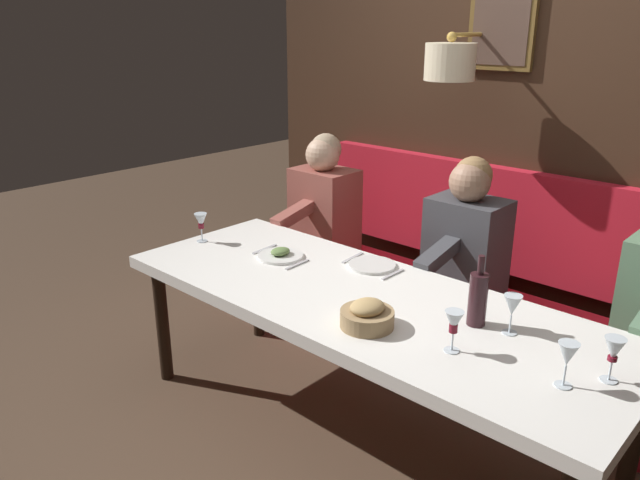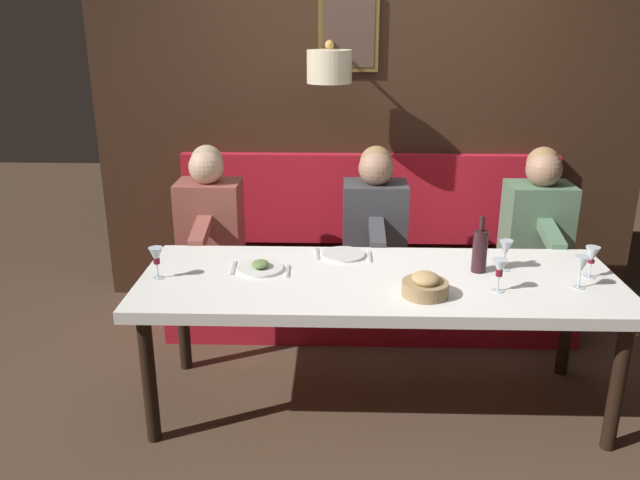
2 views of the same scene
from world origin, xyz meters
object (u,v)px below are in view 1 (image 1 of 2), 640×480
at_px(wine_glass_3, 614,351).
at_px(bread_bowl, 367,316).
at_px(diner_middle, 324,199).
at_px(wine_glass_2, 512,306).
at_px(wine_glass_0, 454,323).
at_px(wine_glass_4, 201,222).
at_px(diner_near, 467,234).
at_px(wine_bottle, 478,298).
at_px(dining_table, 361,308).
at_px(wine_glass_1, 567,356).

bearing_deg(wine_glass_3, bread_bowl, 106.19).
height_order(diner_middle, wine_glass_2, diner_middle).
bearing_deg(wine_glass_0, bread_bowl, 99.69).
distance_m(wine_glass_2, wine_glass_4, 1.78).
relative_size(diner_near, wine_glass_0, 4.82).
height_order(diner_near, wine_glass_0, diner_near).
xyz_separation_m(wine_glass_2, bread_bowl, (-0.34, 0.45, -0.07)).
height_order(wine_glass_0, wine_glass_3, same).
bearing_deg(wine_bottle, diner_middle, 63.19).
xyz_separation_m(wine_glass_4, bread_bowl, (-0.17, -1.32, -0.07)).
bearing_deg(diner_near, dining_table, 178.63).
bearing_deg(wine_glass_0, wine_glass_4, 86.14).
distance_m(dining_table, wine_glass_0, 0.61).
xyz_separation_m(dining_table, diner_middle, (0.88, 1.03, 0.14)).
relative_size(wine_glass_1, wine_glass_2, 1.00).
height_order(dining_table, wine_glass_1, wine_glass_1).
bearing_deg(wine_glass_4, wine_glass_0, -93.86).
xyz_separation_m(dining_table, wine_glass_4, (-0.04, 1.12, 0.18)).
distance_m(dining_table, wine_bottle, 0.56).
xyz_separation_m(wine_glass_1, wine_glass_4, (0.06, 2.08, -0.00)).
distance_m(diner_near, wine_glass_0, 1.17).
bearing_deg(dining_table, diner_middle, 49.53).
height_order(wine_bottle, bread_bowl, wine_bottle).
bearing_deg(wine_glass_1, dining_table, 83.67).
bearing_deg(diner_near, bread_bowl, -170.58).
xyz_separation_m(wine_glass_1, wine_glass_2, (0.23, 0.31, 0.00)).
bearing_deg(wine_bottle, wine_glass_0, -170.67).
bearing_deg(wine_glass_1, wine_glass_0, 97.18).
relative_size(wine_glass_4, bread_bowl, 0.75).
height_order(wine_glass_3, bread_bowl, wine_glass_3).
height_order(dining_table, wine_glass_0, wine_glass_0).
bearing_deg(wine_glass_2, wine_glass_3, -102.16).
bearing_deg(diner_middle, wine_glass_0, -123.10).
bearing_deg(wine_glass_1, wine_glass_3, -36.46).
xyz_separation_m(diner_near, wine_glass_3, (-0.85, -1.04, 0.04)).
relative_size(dining_table, wine_glass_3, 14.80).
xyz_separation_m(dining_table, diner_near, (0.88, -0.02, 0.14)).
relative_size(wine_glass_4, wine_bottle, 0.55).
relative_size(wine_bottle, bread_bowl, 1.36).
height_order(wine_glass_2, wine_bottle, wine_bottle).
bearing_deg(bread_bowl, dining_table, 43.00).
relative_size(dining_table, wine_glass_2, 14.80).
bearing_deg(wine_bottle, wine_glass_4, 94.93).
bearing_deg(diner_middle, dining_table, -130.47).
height_order(wine_glass_0, wine_glass_1, same).
bearing_deg(wine_glass_3, wine_glass_1, 143.54).
xyz_separation_m(diner_middle, wine_glass_0, (-1.04, -1.59, 0.04)).
relative_size(wine_glass_0, wine_glass_2, 1.00).
relative_size(wine_glass_3, bread_bowl, 0.75).
xyz_separation_m(diner_middle, wine_glass_1, (-0.99, -2.00, 0.04)).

